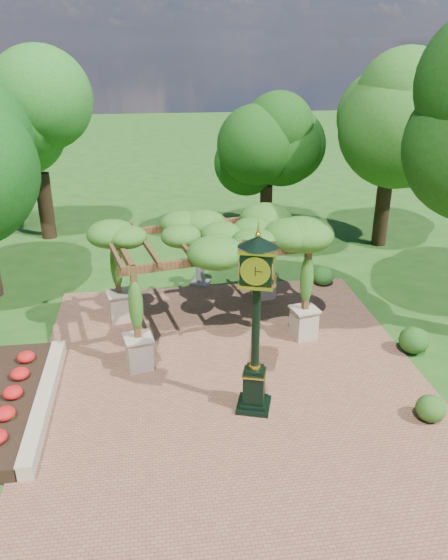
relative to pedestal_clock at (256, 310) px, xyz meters
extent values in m
plane|color=#1E4714|center=(-0.35, 0.23, -2.64)|extent=(120.00, 120.00, 0.00)
cube|color=brown|center=(-0.35, 1.23, -2.62)|extent=(10.00, 12.00, 0.04)
cube|color=#C6B793|center=(-4.95, 0.73, -2.44)|extent=(0.35, 5.00, 0.40)
cube|color=red|center=(-5.85, 0.73, -2.46)|extent=(1.50, 5.00, 0.36)
cube|color=black|center=(0.00, 0.00, -2.54)|extent=(0.97, 0.97, 0.12)
cube|color=black|center=(0.00, 0.00, -2.02)|extent=(0.61, 0.61, 0.87)
cube|color=gold|center=(0.00, 0.00, -1.63)|extent=(0.68, 0.68, 0.04)
cylinder|color=black|center=(0.00, 0.00, -0.38)|extent=(0.24, 0.24, 2.22)
cube|color=black|center=(0.00, 0.00, 1.07)|extent=(0.85, 0.85, 0.68)
cylinder|color=#F3E5CE|center=(-0.10, -0.33, 1.07)|extent=(0.56, 0.20, 0.58)
cone|color=black|center=(0.00, 0.00, 1.60)|extent=(1.09, 1.09, 0.24)
sphere|color=gold|center=(0.00, 0.00, 1.74)|extent=(0.14, 0.14, 0.14)
cube|color=tan|center=(-2.70, 2.15, -2.16)|extent=(0.76, 0.76, 0.88)
cube|color=brown|center=(-2.70, 2.15, -0.76)|extent=(0.19, 0.19, 1.81)
cube|color=tan|center=(2.08, 3.17, -2.16)|extent=(0.76, 0.76, 0.88)
cube|color=brown|center=(2.08, 3.17, -0.76)|extent=(0.19, 0.19, 1.81)
cube|color=tan|center=(-3.32, 5.02, -2.16)|extent=(0.76, 0.76, 0.88)
cube|color=brown|center=(-3.32, 5.02, -0.76)|extent=(0.19, 0.19, 1.81)
cube|color=tan|center=(1.47, 6.04, -2.16)|extent=(0.76, 0.76, 0.88)
cube|color=brown|center=(1.47, 6.04, -0.76)|extent=(0.19, 0.19, 1.81)
cube|color=brown|center=(-0.31, 2.66, 0.22)|extent=(5.58, 1.32, 0.22)
cube|color=brown|center=(-0.92, 5.53, 0.22)|extent=(5.58, 1.32, 0.22)
ellipsoid|color=#2D5E1B|center=(-0.62, 4.09, 0.48)|extent=(6.29, 4.63, 0.98)
cube|color=gray|center=(-0.57, 7.46, -2.58)|extent=(0.82, 0.82, 0.11)
cylinder|color=gray|center=(-0.57, 7.46, -2.07)|extent=(0.42, 0.42, 1.02)
cylinder|color=gray|center=(-0.57, 7.46, -1.54)|extent=(0.78, 0.78, 0.06)
ellipsoid|color=#275117|center=(3.94, -1.00, -2.29)|extent=(0.69, 0.69, 0.61)
ellipsoid|color=#1E4B15|center=(4.90, 1.91, -2.23)|extent=(0.96, 0.96, 0.74)
ellipsoid|color=#255F1B|center=(3.80, 6.77, -2.26)|extent=(0.77, 0.77, 0.69)
cylinder|color=black|center=(-6.81, 13.60, -1.19)|extent=(0.65, 0.65, 2.90)
ellipsoid|color=#215F1B|center=(-6.81, 13.60, 2.56)|extent=(4.01, 4.01, 4.59)
cylinder|color=#331E14|center=(2.96, 12.98, -1.54)|extent=(0.55, 0.55, 2.19)
ellipsoid|color=#143D0F|center=(2.96, 12.98, 1.29)|extent=(3.60, 3.60, 3.46)
cylinder|color=#322113|center=(7.51, 10.73, -1.13)|extent=(0.61, 0.61, 3.01)
ellipsoid|color=#265919|center=(7.51, 10.73, 2.75)|extent=(4.38, 4.38, 4.75)
camera|label=1|loc=(-2.15, -10.55, 5.40)|focal=35.00mm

